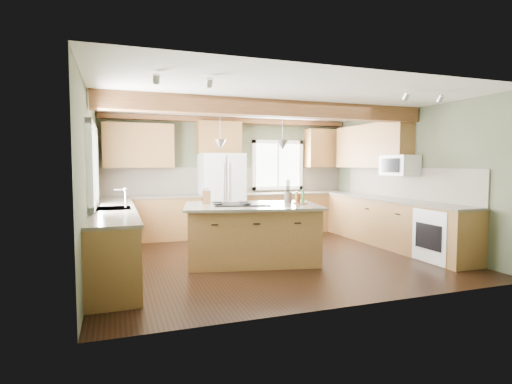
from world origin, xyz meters
name	(u,v)px	position (x,y,z in m)	size (l,w,h in m)	color
floor	(270,257)	(0.00, 0.00, 0.00)	(5.60, 5.60, 0.00)	black
ceiling	(271,102)	(0.00, 0.00, 2.60)	(5.60, 5.60, 0.00)	silver
wall_back	(230,176)	(0.00, 2.50, 1.30)	(5.60, 5.60, 0.00)	#434934
wall_left	(90,183)	(-2.80, 0.00, 1.30)	(5.00, 5.00, 0.00)	#434934
wall_right	(407,178)	(2.80, 0.00, 1.30)	(5.00, 5.00, 0.00)	#434934
ceiling_beam	(274,109)	(0.00, -0.16, 2.47)	(5.55, 0.26, 0.26)	#4F2916
soffit_trim	(231,121)	(0.00, 2.40, 2.54)	(5.55, 0.20, 0.10)	#4F2916
backsplash_back	(230,180)	(0.00, 2.48, 1.21)	(5.58, 0.03, 0.58)	brown
backsplash_right	(404,183)	(2.78, 0.05, 1.21)	(0.03, 3.70, 0.58)	brown
base_cab_back_left	(151,219)	(-1.79, 2.20, 0.44)	(2.02, 0.60, 0.88)	brown
counter_back_left	(150,197)	(-1.79, 2.20, 0.90)	(2.06, 0.64, 0.04)	#4D4638
base_cab_back_right	(295,213)	(1.49, 2.20, 0.44)	(2.62, 0.60, 0.88)	brown
counter_back_right	(295,193)	(1.49, 2.20, 0.90)	(2.66, 0.64, 0.04)	#4D4638
base_cab_left	(114,240)	(-2.50, 0.05, 0.44)	(0.60, 3.70, 0.88)	brown
counter_left	(113,209)	(-2.50, 0.05, 0.90)	(0.64, 3.74, 0.04)	#4D4638
base_cab_right	(391,223)	(2.50, 0.05, 0.44)	(0.60, 3.70, 0.88)	brown
counter_right	(392,199)	(2.50, 0.05, 0.90)	(0.64, 3.74, 0.04)	#4D4638
upper_cab_back_left	(139,146)	(-1.99, 2.33, 1.95)	(1.40, 0.35, 0.90)	brown
upper_cab_over_fridge	(219,138)	(-0.30, 2.33, 2.15)	(0.96, 0.35, 0.70)	brown
upper_cab_right	(371,146)	(2.62, 0.90, 1.95)	(0.35, 2.20, 0.90)	brown
upper_cab_back_corner	(324,148)	(2.30, 2.33, 1.95)	(0.90, 0.35, 0.90)	brown
window_left	(91,166)	(-2.78, 0.05, 1.55)	(0.04, 1.60, 1.05)	white
window_back	(277,165)	(1.15, 2.48, 1.55)	(1.10, 0.04, 1.00)	white
sink	(113,209)	(-2.50, 0.05, 0.91)	(0.50, 0.65, 0.03)	#262628
faucet	(125,199)	(-2.32, 0.05, 1.05)	(0.02, 0.02, 0.28)	#B2B2B7
dishwasher	(114,260)	(-2.49, -1.25, 0.43)	(0.60, 0.60, 0.84)	white
oven	(443,235)	(2.49, -1.25, 0.43)	(0.60, 0.72, 0.84)	white
microwave	(399,165)	(2.58, -0.05, 1.55)	(0.40, 0.70, 0.38)	white
pendant_left	(220,145)	(-0.88, -0.06, 1.88)	(0.18, 0.18, 0.16)	#B2B2B7
pendant_right	(283,145)	(0.10, -0.27, 1.88)	(0.18, 0.18, 0.16)	#B2B2B7
refrigerator	(222,195)	(-0.30, 2.12, 0.90)	(0.90, 0.74, 1.80)	white
island	(252,234)	(-0.39, -0.16, 0.44)	(2.00, 1.22, 0.88)	brown
island_top	(252,206)	(-0.39, -0.16, 0.90)	(2.14, 1.36, 0.04)	#4D4638
cooktop	(241,204)	(-0.55, -0.13, 0.93)	(0.87, 0.58, 0.02)	black
knife_block	(207,197)	(-1.05, 0.19, 1.03)	(0.13, 0.10, 0.22)	brown
utensil_crock	(288,197)	(0.31, -0.03, 1.01)	(0.13, 0.13, 0.18)	#433A36
bottle_tray	(300,197)	(0.42, -0.27, 1.03)	(0.25, 0.25, 0.23)	brown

